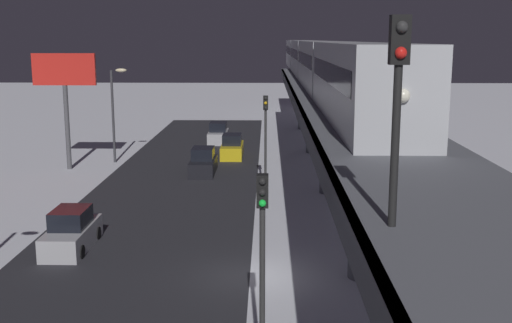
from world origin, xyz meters
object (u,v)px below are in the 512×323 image
Objects in this scene: subway_train at (315,60)px; sedan_silver at (72,233)px; sedan_yellow at (232,148)px; commercial_billboard at (65,81)px; rail_signal at (398,85)px; sedan_black at (203,163)px; traffic_light_near at (262,253)px; traffic_light_mid at (266,130)px; sedan_silver_2 at (218,134)px.

sedan_silver is at bearing 63.61° from subway_train.
sedan_silver is 24.92m from sedan_yellow.
commercial_billboard is (19.54, 8.55, -1.34)m from subway_train.
rail_signal is at bearing 116.44° from commercial_billboard.
commercial_billboard reaches higher than sedan_black.
sedan_black is 30.31m from traffic_light_near.
sedan_yellow is at bearing -77.32° from traffic_light_mid.
subway_train is 16.30× the size of sedan_black.
rail_signal is 0.87× the size of sedan_silver.
commercial_billboard is at bearing -128.93° from sedan_silver_2.
sedan_silver_2 is at bearing -27.00° from subway_train.
subway_train is at bearing -92.20° from rail_signal.
sedan_black is 0.71× the size of traffic_light_mid.
rail_signal is 40.12m from commercial_billboard.
sedan_silver is at bearing 107.70° from commercial_billboard.
traffic_light_near reaches higher than sedan_silver.
traffic_light_near is (-4.70, 29.75, 3.40)m from sedan_black.
traffic_light_mid is at bearing -90.00° from traffic_light_near.
rail_signal is (1.71, 44.42, 0.95)m from subway_train.
rail_signal is at bearing 118.83° from traffic_light_near.
sedan_yellow is 0.71× the size of traffic_light_mid.
sedan_yellow is (5.45, -41.18, -8.32)m from rail_signal.
sedan_yellow is (-6.40, -24.08, 0.01)m from sedan_silver.
traffic_light_near is 1.00× the size of traffic_light_mid.
subway_train reaches higher than sedan_black.
traffic_light_mid is (-4.70, 20.69, 3.40)m from sedan_silver_2.
sedan_silver_2 is 17.90m from commercial_billboard.
rail_signal is 0.45× the size of commercial_billboard.
commercial_billboard is (15.29, -7.58, 2.63)m from traffic_light_mid.
subway_train is 17.14m from traffic_light_mid.
sedan_silver is at bearing -104.88° from sedan_yellow.
traffic_light_mid is at bearing 153.63° from commercial_billboard.
commercial_billboard reaches higher than sedan_silver.
sedan_yellow is 0.51× the size of commercial_billboard.
subway_train is 10.77m from sedan_yellow.
sedan_yellow is at bearing -85.46° from traffic_light_near.
sedan_silver_2 is (8.95, -4.56, -7.37)m from subway_train.
sedan_yellow is 0.71× the size of traffic_light_near.
sedan_black is at bearing 172.00° from commercial_billboard.
sedan_yellow is 8.00m from sedan_silver_2.
rail_signal reaches higher than sedan_black.
sedan_silver is (11.85, -17.09, -8.33)m from rail_signal.
rail_signal is at bearing -78.10° from sedan_black.
commercial_billboard is (12.39, 5.31, 6.03)m from sedan_yellow.
rail_signal reaches higher than traffic_light_mid.
subway_train is 12.46m from sedan_silver_2.
subway_train is at bearing -116.39° from sedan_silver.
traffic_light_near is at bearing -83.95° from sedan_silver_2.
sedan_silver_2 is 21.49m from traffic_light_mid.
rail_signal reaches higher than traffic_light_near.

